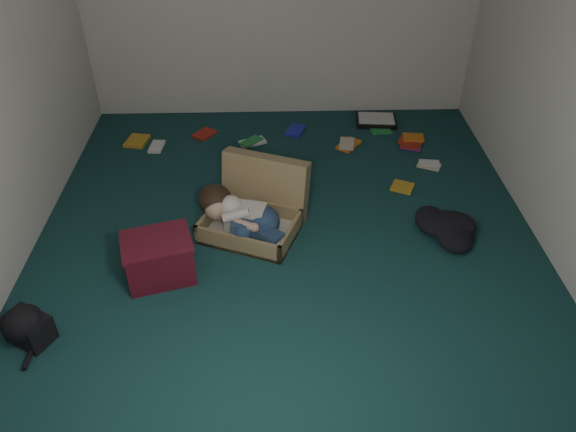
{
  "coord_description": "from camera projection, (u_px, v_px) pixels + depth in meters",
  "views": [
    {
      "loc": [
        -0.1,
        -3.46,
        2.86
      ],
      "look_at": [
        0.0,
        -0.15,
        0.35
      ],
      "focal_mm": 35.0,
      "sensor_mm": 36.0,
      "label": 1
    }
  ],
  "objects": [
    {
      "name": "maroon_bin",
      "position": [
        159.0,
        258.0,
        4.05
      ],
      "size": [
        0.58,
        0.5,
        0.34
      ],
      "rotation": [
        0.0,
        0.0,
        0.27
      ],
      "color": "#53101F",
      "rests_on": "floor"
    },
    {
      "name": "clothing_pile",
      "position": [
        453.0,
        230.0,
        4.46
      ],
      "size": [
        0.54,
        0.47,
        0.15
      ],
      "primitive_type": null,
      "rotation": [
        0.0,
        0.0,
        -0.18
      ],
      "color": "black",
      "rests_on": "floor"
    },
    {
      "name": "suitcase",
      "position": [
        257.0,
        208.0,
        4.55
      ],
      "size": [
        0.94,
        0.93,
        0.53
      ],
      "rotation": [
        0.0,
        0.0,
        -0.38
      ],
      "color": "#957D52",
      "rests_on": "floor"
    },
    {
      "name": "wall_front",
      "position": [
        306.0,
        367.0,
        1.91
      ],
      "size": [
        4.5,
        0.0,
        4.5
      ],
      "primitive_type": "plane",
      "rotation": [
        -1.57,
        0.0,
        0.0
      ],
      "color": "silver",
      "rests_on": "ground"
    },
    {
      "name": "paper_tray",
      "position": [
        376.0,
        120.0,
        6.04
      ],
      "size": [
        0.44,
        0.35,
        0.06
      ],
      "rotation": [
        0.0,
        0.0,
        -0.09
      ],
      "color": "black",
      "rests_on": "floor"
    },
    {
      "name": "backpack",
      "position": [
        28.0,
        328.0,
        3.61
      ],
      "size": [
        0.45,
        0.42,
        0.21
      ],
      "primitive_type": null,
      "rotation": [
        0.0,
        0.0,
        -0.5
      ],
      "color": "black",
      "rests_on": "floor"
    },
    {
      "name": "floor",
      "position": [
        287.0,
        239.0,
        4.49
      ],
      "size": [
        4.5,
        4.5,
        0.0
      ],
      "primitive_type": "plane",
      "color": "#143A3B",
      "rests_on": "ground"
    },
    {
      "name": "person",
      "position": [
        241.0,
        215.0,
        4.4
      ],
      "size": [
        0.71,
        0.58,
        0.33
      ],
      "rotation": [
        0.0,
        0.0,
        -0.38
      ],
      "color": "silver",
      "rests_on": "suitcase"
    },
    {
      "name": "book_scatter",
      "position": [
        310.0,
        145.0,
        5.65
      ],
      "size": [
        3.07,
        1.33,
        0.02
      ],
      "color": "gold",
      "rests_on": "floor"
    }
  ]
}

